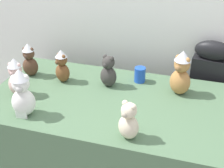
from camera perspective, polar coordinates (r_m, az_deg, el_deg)
name	(u,v)px	position (r m, az deg, el deg)	size (l,w,h in m)	color
display_table	(112,145)	(2.31, 0.00, -10.99)	(1.66, 0.89, 0.77)	#4C6B4C
instrument_case	(205,101)	(2.64, 16.59, -2.92)	(0.29, 0.15, 1.04)	black
teddy_bear_snow	(22,93)	(1.93, -16.06, -1.61)	(0.18, 0.16, 0.31)	white
teddy_bear_cocoa	(29,60)	(2.40, -14.81, 4.23)	(0.12, 0.11, 0.26)	#4C3323
teddy_bear_blush	(16,77)	(2.16, -17.04, 1.18)	(0.13, 0.11, 0.27)	beige
teddy_bear_chestnut	(62,66)	(2.27, -9.10, 3.21)	(0.14, 0.14, 0.25)	brown
teddy_bear_charcoal	(108,72)	(2.19, -0.68, 2.20)	(0.15, 0.13, 0.23)	#383533
teddy_bear_cream	(129,122)	(1.70, 3.04, -6.85)	(0.15, 0.14, 0.23)	beige
teddy_bear_caramel	(181,73)	(2.12, 12.45, 1.92)	(0.18, 0.17, 0.32)	#B27A42
party_cup_blue	(140,75)	(2.27, 5.10, 1.71)	(0.08, 0.08, 0.11)	blue
name_card_front_left	(21,115)	(1.97, -16.21, -5.42)	(0.07, 0.01, 0.05)	white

